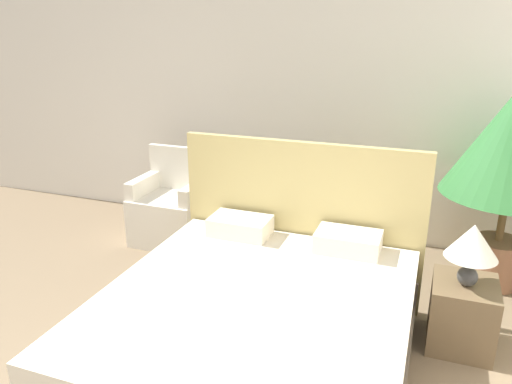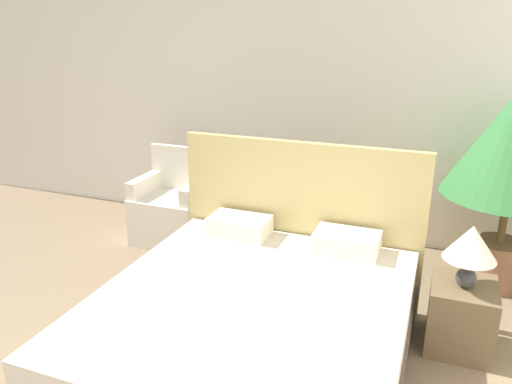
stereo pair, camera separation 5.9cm
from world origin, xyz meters
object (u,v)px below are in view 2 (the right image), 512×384
(bed, at_px, (255,324))
(armchair_near_window_right, at_px, (273,227))
(armchair_near_window_left, at_px, (173,212))
(nightstand, at_px, (460,316))
(table_lamp, at_px, (471,246))

(bed, distance_m, armchair_near_window_right, 1.54)
(armchair_near_window_left, distance_m, nightstand, 2.77)
(armchair_near_window_left, relative_size, table_lamp, 2.14)
(armchair_near_window_right, relative_size, table_lamp, 2.14)
(nightstand, bearing_deg, armchair_near_window_left, 162.69)
(armchair_near_window_right, height_order, nightstand, armchair_near_window_right)
(armchair_near_window_left, xyz_separation_m, table_lamp, (2.64, -0.85, 0.46))
(armchair_near_window_left, xyz_separation_m, nightstand, (2.64, -0.82, -0.07))
(bed, height_order, armchair_near_window_left, bed)
(table_lamp, bearing_deg, nightstand, 81.43)
(armchair_near_window_right, xyz_separation_m, table_lamp, (1.60, -0.85, 0.46))
(bed, xyz_separation_m, armchair_near_window_left, (-1.44, 1.49, 0.00))
(armchair_near_window_right, bearing_deg, nightstand, -26.68)
(nightstand, distance_m, table_lamp, 0.52)
(bed, height_order, table_lamp, bed)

